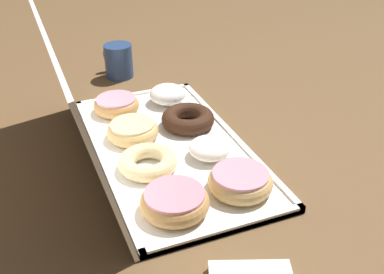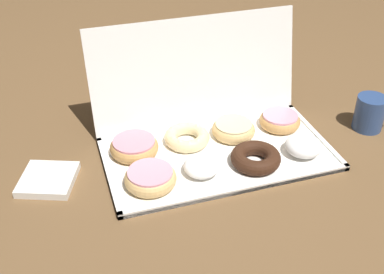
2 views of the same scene
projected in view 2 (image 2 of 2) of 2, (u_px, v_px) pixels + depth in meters
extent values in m
plane|color=brown|center=(218.00, 156.00, 1.22)|extent=(3.00, 3.00, 0.00)
cube|color=white|center=(218.00, 155.00, 1.21)|extent=(0.56, 0.30, 0.01)
cube|color=white|center=(240.00, 190.00, 1.10)|extent=(0.56, 0.01, 0.01)
cube|color=white|center=(200.00, 124.00, 1.32)|extent=(0.56, 0.01, 0.01)
cube|color=white|center=(109.00, 175.00, 1.14)|extent=(0.01, 0.30, 0.01)
cube|color=white|center=(316.00, 135.00, 1.28)|extent=(0.01, 0.30, 0.01)
cube|color=white|center=(196.00, 73.00, 1.28)|extent=(0.56, 0.07, 0.29)
torus|color=#E5B770|center=(150.00, 178.00, 1.10)|extent=(0.12, 0.12, 0.04)
cylinder|color=pink|center=(150.00, 172.00, 1.09)|extent=(0.10, 0.10, 0.01)
ellipsoid|color=white|center=(202.00, 166.00, 1.13)|extent=(0.09, 0.09, 0.04)
torus|color=#381E11|center=(256.00, 158.00, 1.16)|extent=(0.12, 0.12, 0.04)
ellipsoid|color=white|center=(304.00, 146.00, 1.19)|extent=(0.09, 0.09, 0.05)
torus|color=tan|center=(134.00, 147.00, 1.20)|extent=(0.12, 0.12, 0.04)
cylinder|color=pink|center=(134.00, 141.00, 1.19)|extent=(0.10, 0.10, 0.01)
torus|color=beige|center=(187.00, 137.00, 1.24)|extent=(0.12, 0.12, 0.03)
sphere|color=beige|center=(202.00, 132.00, 1.24)|extent=(0.02, 0.02, 0.02)
sphere|color=beige|center=(197.00, 127.00, 1.26)|extent=(0.02, 0.02, 0.02)
sphere|color=beige|center=(189.00, 126.00, 1.27)|extent=(0.02, 0.02, 0.02)
sphere|color=beige|center=(180.00, 126.00, 1.26)|extent=(0.02, 0.02, 0.02)
sphere|color=beige|center=(173.00, 130.00, 1.25)|extent=(0.02, 0.02, 0.02)
sphere|color=beige|center=(170.00, 135.00, 1.23)|extent=(0.02, 0.02, 0.02)
sphere|color=beige|center=(173.00, 140.00, 1.21)|extent=(0.02, 0.02, 0.02)
sphere|color=beige|center=(180.00, 143.00, 1.20)|extent=(0.02, 0.02, 0.02)
sphere|color=beige|center=(190.00, 144.00, 1.20)|extent=(0.02, 0.02, 0.02)
sphere|color=beige|center=(198.00, 141.00, 1.21)|extent=(0.02, 0.02, 0.02)
sphere|color=beige|center=(203.00, 137.00, 1.22)|extent=(0.02, 0.02, 0.02)
torus|color=#E5B770|center=(233.00, 130.00, 1.27)|extent=(0.11, 0.11, 0.03)
cylinder|color=beige|center=(234.00, 124.00, 1.26)|extent=(0.10, 0.10, 0.01)
torus|color=tan|center=(280.00, 121.00, 1.30)|extent=(0.11, 0.11, 0.03)
cylinder|color=pink|center=(280.00, 116.00, 1.29)|extent=(0.09, 0.09, 0.01)
cylinder|color=navy|center=(369.00, 112.00, 1.30)|extent=(0.08, 0.08, 0.09)
cylinder|color=black|center=(372.00, 99.00, 1.28)|extent=(0.07, 0.07, 0.01)
cube|color=white|center=(48.00, 179.00, 1.13)|extent=(0.16, 0.16, 0.02)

